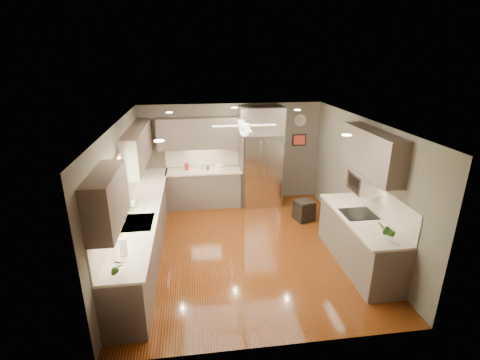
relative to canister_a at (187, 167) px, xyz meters
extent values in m
plane|color=#461209|center=(1.13, -2.25, -1.02)|extent=(5.00, 5.00, 0.00)
plane|color=white|center=(1.13, -2.25, 1.48)|extent=(5.00, 5.00, 0.00)
plane|color=brown|center=(1.13, 0.25, 0.23)|extent=(4.50, 0.00, 4.50)
plane|color=brown|center=(1.13, -4.75, 0.23)|extent=(4.50, 0.00, 4.50)
plane|color=brown|center=(-1.12, -2.25, 0.23)|extent=(0.00, 5.00, 5.00)
plane|color=brown|center=(3.38, -2.25, 0.23)|extent=(0.00, 5.00, 5.00)
cylinder|color=maroon|center=(0.00, 0.00, 0.00)|extent=(0.13, 0.13, 0.17)
cylinder|color=#C4BD93|center=(0.36, -0.03, 0.01)|extent=(0.13, 0.13, 0.16)
cylinder|color=maroon|center=(0.51, -0.07, -0.02)|extent=(0.10, 0.10, 0.12)
imported|color=white|center=(-0.95, -2.13, 0.02)|extent=(0.11, 0.11, 0.21)
imported|color=#2C5819|center=(-0.83, -4.30, 0.07)|extent=(0.17, 0.12, 0.30)
imported|color=#2C5819|center=(3.03, -3.84, 0.08)|extent=(0.22, 0.20, 0.32)
imported|color=#C4BD93|center=(0.80, -0.03, -0.05)|extent=(0.25, 0.25, 0.05)
cube|color=#4E4139|center=(-0.82, -2.10, -0.57)|extent=(0.60, 4.70, 0.90)
cube|color=beige|center=(-0.80, -2.10, -0.10)|extent=(0.65, 4.70, 0.04)
cube|color=beige|center=(-1.11, -2.10, 0.18)|extent=(0.02, 4.70, 0.50)
cube|color=#4E4139|center=(0.41, -0.05, -0.57)|extent=(1.85, 0.60, 0.90)
cube|color=beige|center=(0.41, -0.07, -0.10)|extent=(1.85, 0.65, 0.04)
cube|color=beige|center=(0.41, 0.24, 0.18)|extent=(1.85, 0.02, 0.50)
cube|color=#4E4139|center=(-0.95, -3.85, 0.81)|extent=(0.33, 1.20, 0.75)
cube|color=#4E4139|center=(-0.95, -0.95, 0.81)|extent=(0.33, 2.40, 0.75)
cube|color=#4E4139|center=(0.41, 0.08, 0.81)|extent=(2.15, 0.33, 0.75)
cube|color=#4E4139|center=(3.22, -2.80, 1.01)|extent=(0.33, 1.70, 0.75)
cube|color=#BFF2B2|center=(-1.10, -2.75, 0.53)|extent=(0.01, 1.00, 0.80)
cube|color=brown|center=(-1.08, -2.75, 0.96)|extent=(0.05, 1.12, 0.06)
cube|color=brown|center=(-1.08, -2.75, 0.10)|extent=(0.05, 1.12, 0.06)
cube|color=brown|center=(-1.08, -3.28, 0.53)|extent=(0.05, 0.06, 0.80)
cube|color=brown|center=(-1.08, -2.22, 0.53)|extent=(0.05, 0.06, 0.80)
cube|color=silver|center=(-0.80, -2.75, -0.09)|extent=(0.50, 0.70, 0.03)
cube|color=#262626|center=(-0.80, -2.75, -0.13)|extent=(0.44, 0.62, 0.05)
cylinder|color=silver|center=(-1.00, -2.75, 0.03)|extent=(0.02, 0.02, 0.24)
cylinder|color=silver|center=(-0.94, -2.75, 0.15)|extent=(0.16, 0.02, 0.02)
cube|color=silver|center=(1.83, -0.11, -0.11)|extent=(0.92, 0.72, 1.82)
cube|color=black|center=(1.83, -0.45, -0.36)|extent=(0.88, 0.02, 0.02)
cube|color=black|center=(1.83, -0.46, 0.23)|extent=(0.01, 0.02, 1.00)
cylinder|color=silver|center=(1.75, -0.49, 0.23)|extent=(0.02, 0.02, 0.90)
cylinder|color=silver|center=(1.91, -0.49, 0.23)|extent=(0.02, 0.02, 0.90)
cube|color=#4E4139|center=(1.83, -0.05, 1.12)|extent=(1.04, 0.60, 0.63)
cube|color=#4E4139|center=(1.33, -0.05, -0.11)|extent=(0.06, 0.60, 1.82)
cube|color=#4E4139|center=(2.33, -0.05, -0.11)|extent=(0.06, 0.60, 1.82)
cube|color=#4E4139|center=(3.06, -3.05, -0.57)|extent=(0.65, 2.20, 0.90)
cube|color=beige|center=(3.04, -3.05, -0.10)|extent=(0.70, 2.20, 0.04)
cube|color=beige|center=(3.37, -3.05, 0.18)|extent=(0.02, 2.20, 0.50)
cube|color=black|center=(3.04, -2.95, -0.08)|extent=(0.56, 0.52, 0.01)
cube|color=silver|center=(3.16, -2.80, 0.46)|extent=(0.42, 0.55, 0.34)
cube|color=black|center=(2.95, -2.80, 0.46)|extent=(0.02, 0.40, 0.26)
cylinder|color=white|center=(1.13, -1.95, 1.44)|extent=(0.03, 0.03, 0.08)
cylinder|color=white|center=(1.13, -1.95, 1.34)|extent=(0.22, 0.22, 0.10)
sphere|color=white|center=(1.13, -1.95, 1.24)|extent=(0.16, 0.16, 0.16)
cube|color=white|center=(1.48, -1.95, 1.36)|extent=(0.48, 0.11, 0.01)
cube|color=white|center=(1.13, -1.60, 1.36)|extent=(0.11, 0.48, 0.01)
cube|color=white|center=(0.78, -1.95, 1.36)|extent=(0.48, 0.11, 0.01)
cube|color=white|center=(1.13, -2.30, 1.36)|extent=(0.11, 0.48, 0.01)
cylinder|color=white|center=(-0.27, -0.95, 1.47)|extent=(0.14, 0.14, 0.01)
cylinder|color=white|center=(2.43, -0.95, 1.47)|extent=(0.14, 0.14, 0.01)
cylinder|color=white|center=(-0.27, -3.45, 1.47)|extent=(0.14, 0.14, 0.01)
cylinder|color=white|center=(2.43, -3.45, 1.47)|extent=(0.14, 0.14, 0.01)
cylinder|color=white|center=(1.13, -0.45, 1.47)|extent=(0.14, 0.14, 0.01)
cylinder|color=white|center=(2.88, 0.23, 1.03)|extent=(0.30, 0.03, 0.30)
cylinder|color=silver|center=(2.88, 0.22, 1.03)|extent=(0.29, 0.00, 0.29)
cube|color=black|center=(2.88, 0.23, 0.53)|extent=(0.36, 0.03, 0.30)
cube|color=red|center=(2.88, 0.21, 0.53)|extent=(0.30, 0.01, 0.24)
cube|color=black|center=(2.64, -1.21, -0.80)|extent=(0.48, 0.48, 0.43)
cube|color=black|center=(2.64, -1.21, -0.56)|extent=(0.45, 0.45, 0.03)
cylinder|color=white|center=(-0.84, -3.78, 0.06)|extent=(0.11, 0.11, 0.26)
cylinder|color=silver|center=(-0.84, -3.78, 0.07)|extent=(0.02, 0.02, 0.28)
camera|label=1|loc=(0.21, -8.21, 2.58)|focal=26.00mm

